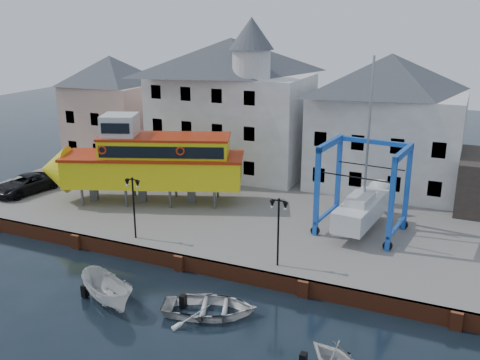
% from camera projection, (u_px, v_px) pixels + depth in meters
% --- Properties ---
extents(ground, '(140.00, 140.00, 0.00)m').
position_uv_depth(ground, '(180.00, 270.00, 33.14)').
color(ground, black).
rests_on(ground, ground).
extents(hardstanding, '(44.00, 22.00, 1.00)m').
position_uv_depth(hardstanding, '(249.00, 207.00, 42.60)').
color(hardstanding, slate).
rests_on(hardstanding, ground).
extents(quay_wall, '(44.00, 0.47, 1.00)m').
position_uv_depth(quay_wall, '(180.00, 262.00, 33.09)').
color(quay_wall, maroon).
rests_on(quay_wall, ground).
extents(building_pink, '(8.00, 7.00, 10.30)m').
position_uv_depth(building_pink, '(113.00, 108.00, 54.00)').
color(building_pink, tan).
rests_on(building_pink, hardstanding).
extents(building_white_main, '(14.00, 8.30, 14.00)m').
position_uv_depth(building_white_main, '(232.00, 104.00, 48.90)').
color(building_white_main, '#B9B9B7').
rests_on(building_white_main, hardstanding).
extents(building_white_right, '(12.00, 8.00, 11.20)m').
position_uv_depth(building_white_right, '(387.00, 123.00, 44.28)').
color(building_white_right, '#B9B9B7').
rests_on(building_white_right, hardstanding).
extents(lamp_post_left, '(1.12, 0.32, 4.20)m').
position_uv_depth(lamp_post_left, '(133.00, 192.00, 34.50)').
color(lamp_post_left, black).
rests_on(lamp_post_left, hardstanding).
extents(lamp_post_right, '(1.12, 0.32, 4.20)m').
position_uv_depth(lamp_post_right, '(279.00, 215.00, 30.63)').
color(lamp_post_right, black).
rests_on(lamp_post_right, hardstanding).
extents(tour_boat, '(16.21, 9.23, 6.93)m').
position_uv_depth(tour_boat, '(141.00, 161.00, 41.43)').
color(tour_boat, '#59595E').
rests_on(tour_boat, hardstanding).
extents(travel_lift, '(5.90, 7.94, 11.74)m').
position_uv_depth(travel_lift, '(365.00, 202.00, 36.39)').
color(travel_lift, '#103DA9').
rests_on(travel_lift, hardstanding).
extents(van, '(3.33, 5.78, 1.52)m').
position_uv_depth(van, '(25.00, 184.00, 44.17)').
color(van, black).
rests_on(van, hardstanding).
extents(motorboat_a, '(4.87, 3.54, 1.77)m').
position_uv_depth(motorboat_a, '(109.00, 303.00, 29.35)').
color(motorboat_a, silver).
rests_on(motorboat_a, ground).
extents(motorboat_b, '(5.91, 5.05, 1.04)m').
position_uv_depth(motorboat_b, '(210.00, 314.00, 28.28)').
color(motorboat_b, silver).
rests_on(motorboat_b, ground).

